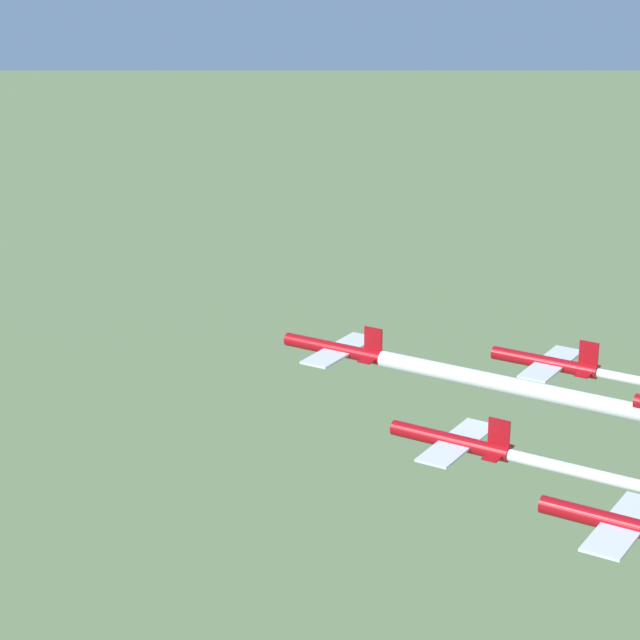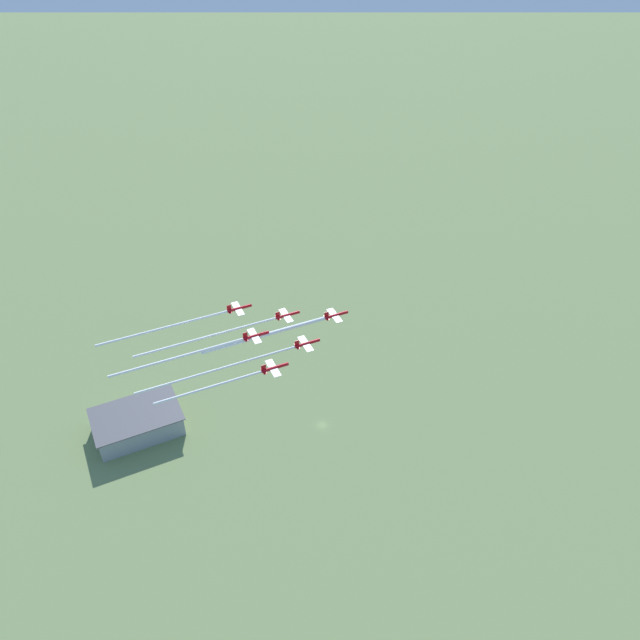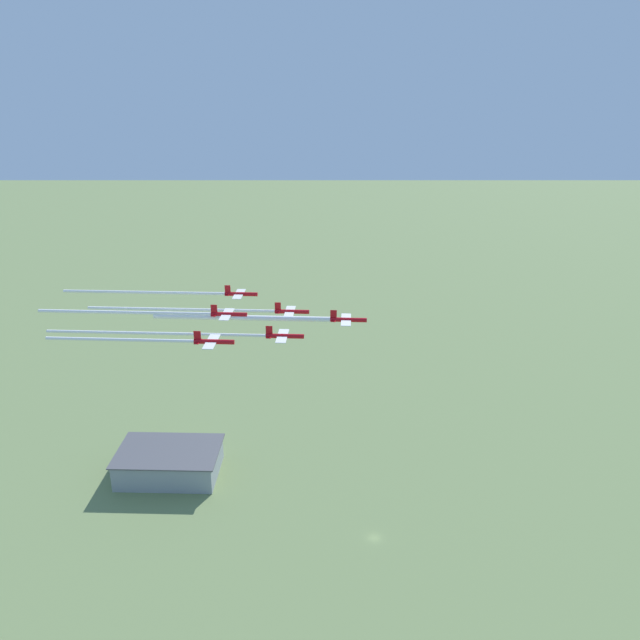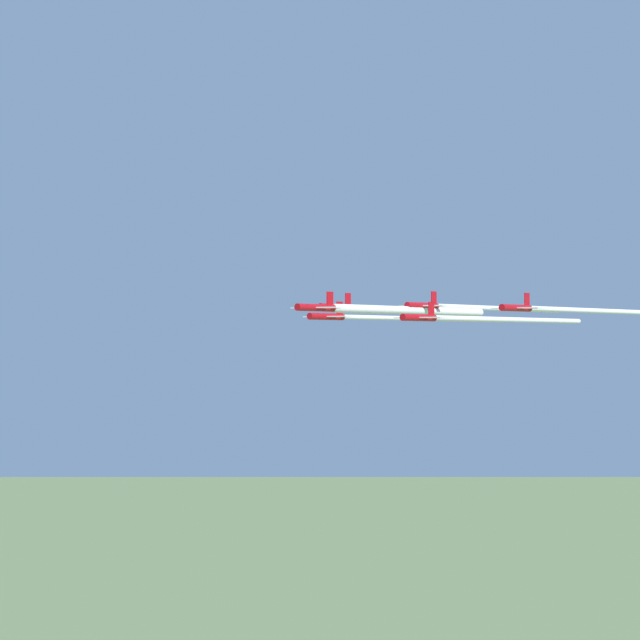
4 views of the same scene
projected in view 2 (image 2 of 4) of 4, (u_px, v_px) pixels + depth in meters
name	position (u px, v px, depth m)	size (l,w,h in m)	color
ground_plane	(322.00, 425.00, 304.74)	(3000.00, 3000.00, 0.00)	#6B7F4C
hangar	(137.00, 422.00, 298.86)	(41.17, 27.07, 11.13)	gray
jet_0	(335.00, 315.00, 218.64)	(9.06, 8.49, 3.04)	#B20C14
jet_1	(287.00, 315.00, 220.92)	(9.06, 8.49, 3.04)	#B20C14
jet_2	(306.00, 343.00, 208.18)	(9.06, 8.49, 3.04)	#B20C14
jet_3	(238.00, 308.00, 221.34)	(9.06, 8.49, 3.04)	#B20C14
jet_4	(255.00, 336.00, 208.44)	(9.06, 8.49, 3.04)	#B20C14
jet_5	(274.00, 368.00, 195.87)	(9.06, 8.49, 3.04)	#B20C14
smoke_trail_0	(265.00, 335.00, 210.10)	(44.35, 2.32, 1.33)	white
smoke_trail_1	(207.00, 337.00, 211.44)	(50.10, 1.98, 0.86)	white
smoke_trail_2	(218.00, 369.00, 198.22)	(53.04, 1.94, 0.76)	white
smoke_trail_3	(163.00, 328.00, 212.60)	(45.56, 1.88, 0.86)	white
smoke_trail_4	(178.00, 357.00, 199.93)	(44.14, 1.87, 0.88)	white
smoke_trail_5	(209.00, 387.00, 189.03)	(33.90, 1.52, 0.76)	white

